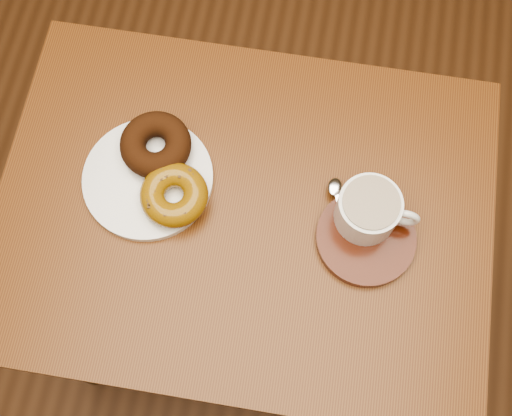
% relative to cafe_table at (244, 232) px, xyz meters
% --- Properties ---
extents(ground, '(6.00, 6.00, 0.00)m').
position_rel_cafe_table_xyz_m(ground, '(-0.17, -0.11, -0.60)').
color(ground, '#54311A').
rests_on(ground, ground).
extents(cafe_table, '(0.77, 0.59, 0.72)m').
position_rel_cafe_table_xyz_m(cafe_table, '(0.00, 0.00, 0.00)').
color(cafe_table, brown).
rests_on(cafe_table, ground).
extents(donut_plate, '(0.25, 0.25, 0.01)m').
position_rel_cafe_table_xyz_m(donut_plate, '(-0.15, 0.02, 0.12)').
color(donut_plate, white).
rests_on(donut_plate, cafe_table).
extents(donut_cinnamon, '(0.12, 0.12, 0.04)m').
position_rel_cafe_table_xyz_m(donut_cinnamon, '(-0.15, 0.07, 0.15)').
color(donut_cinnamon, black).
rests_on(donut_cinnamon, donut_plate).
extents(donut_caramel, '(0.11, 0.11, 0.04)m').
position_rel_cafe_table_xyz_m(donut_caramel, '(-0.10, -0.01, 0.15)').
color(donut_caramel, '#885D0E').
rests_on(donut_caramel, donut_plate).
extents(saucer, '(0.19, 0.19, 0.02)m').
position_rel_cafe_table_xyz_m(saucer, '(0.19, -0.01, 0.12)').
color(saucer, '#3E1408').
rests_on(saucer, cafe_table).
extents(coffee_cup, '(0.12, 0.09, 0.07)m').
position_rel_cafe_table_xyz_m(coffee_cup, '(0.18, 0.02, 0.16)').
color(coffee_cup, white).
rests_on(coffee_cup, saucer).
extents(teaspoon, '(0.04, 0.09, 0.01)m').
position_rel_cafe_table_xyz_m(teaspoon, '(0.14, 0.05, 0.13)').
color(teaspoon, silver).
rests_on(teaspoon, saucer).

